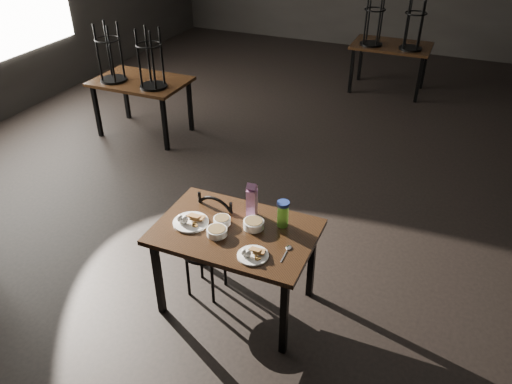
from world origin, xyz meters
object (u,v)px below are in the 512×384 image
at_px(juice_carton, 252,201).
at_px(water_bottle, 283,214).
at_px(main_table, 235,238).
at_px(bentwood_chair, 209,239).

xyz_separation_m(juice_carton, water_bottle, (0.26, -0.03, -0.03)).
bearing_deg(juice_carton, main_table, -100.52).
bearing_deg(juice_carton, bentwood_chair, -160.96).
distance_m(juice_carton, bentwood_chair, 0.52).
bearing_deg(main_table, water_bottle, 32.20).
height_order(main_table, bentwood_chair, bentwood_chair).
xyz_separation_m(main_table, water_bottle, (0.31, 0.19, 0.19)).
relative_size(main_table, juice_carton, 4.12).
distance_m(main_table, bentwood_chair, 0.35).
distance_m(main_table, water_bottle, 0.41).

